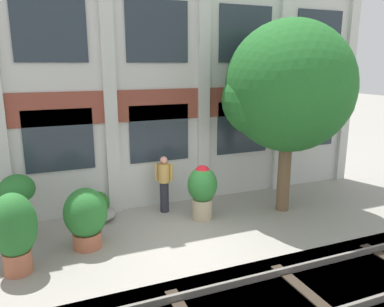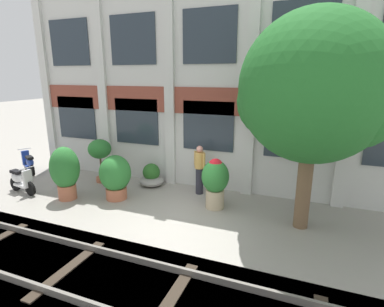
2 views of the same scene
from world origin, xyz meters
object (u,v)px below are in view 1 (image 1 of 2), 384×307
(potted_plant_glazed_jar, at_px, (202,188))
(potted_plant_tall_urn, at_px, (17,192))
(broadleaf_tree, at_px, (289,90))
(potted_plant_stone_basin, at_px, (14,230))
(potted_plant_ribbed_drum, at_px, (86,216))
(potted_plant_wide_bowl, at_px, (99,209))
(resident_by_doorway, at_px, (164,182))

(potted_plant_glazed_jar, bearing_deg, potted_plant_tall_urn, 172.42)
(broadleaf_tree, xyz_separation_m, potted_plant_stone_basin, (-7.20, -0.83, -2.58))
(potted_plant_tall_urn, bearing_deg, potted_plant_stone_basin, -90.49)
(broadleaf_tree, relative_size, potted_plant_tall_urn, 3.33)
(potted_plant_ribbed_drum, xyz_separation_m, potted_plant_wide_bowl, (0.49, 1.48, -0.46))
(potted_plant_ribbed_drum, relative_size, resident_by_doorway, 0.87)
(potted_plant_ribbed_drum, distance_m, potted_plant_stone_basin, 1.61)
(potted_plant_tall_urn, height_order, potted_plant_stone_basin, potted_plant_stone_basin)
(potted_plant_stone_basin, bearing_deg, potted_plant_glazed_jar, 13.44)
(potted_plant_ribbed_drum, xyz_separation_m, resident_by_doorway, (2.39, 1.41, 0.11))
(potted_plant_tall_urn, height_order, resident_by_doorway, resident_by_doorway)
(potted_plant_tall_urn, distance_m, potted_plant_glazed_jar, 4.74)
(potted_plant_ribbed_drum, distance_m, potted_plant_wide_bowl, 1.63)
(broadleaf_tree, distance_m, potted_plant_glazed_jar, 3.65)
(potted_plant_stone_basin, xyz_separation_m, resident_by_doorway, (3.88, 2.01, -0.07))
(potted_plant_ribbed_drum, bearing_deg, potted_plant_tall_urn, 142.11)
(resident_by_doorway, bearing_deg, potted_plant_tall_urn, -57.42)
(resident_by_doorway, bearing_deg, broadleaf_tree, 99.00)
(potted_plant_tall_urn, bearing_deg, resident_by_doorway, 3.92)
(potted_plant_tall_urn, distance_m, potted_plant_wide_bowl, 2.18)
(potted_plant_ribbed_drum, relative_size, potted_plant_stone_basin, 0.84)
(potted_plant_ribbed_drum, height_order, potted_plant_wide_bowl, potted_plant_ribbed_drum)
(broadleaf_tree, bearing_deg, potted_plant_stone_basin, -173.46)
(potted_plant_glazed_jar, relative_size, resident_by_doorway, 0.92)
(potted_plant_tall_urn, xyz_separation_m, resident_by_doorway, (3.86, 0.26, -0.30))
(broadleaf_tree, distance_m, potted_plant_stone_basin, 7.69)
(potted_plant_stone_basin, bearing_deg, broadleaf_tree, 6.54)
(broadleaf_tree, height_order, resident_by_doorway, broadleaf_tree)
(potted_plant_wide_bowl, height_order, potted_plant_stone_basin, potted_plant_stone_basin)
(potted_plant_wide_bowl, bearing_deg, broadleaf_tree, -13.54)
(potted_plant_wide_bowl, relative_size, potted_plant_glazed_jar, 0.59)
(potted_plant_tall_urn, relative_size, potted_plant_glazed_jar, 1.06)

